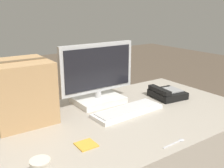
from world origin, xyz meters
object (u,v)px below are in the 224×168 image
object	(u,v)px
keyboard	(128,111)
sticky_note_pad	(86,145)
cardboard_box	(21,91)
monitor	(98,79)
spoon	(177,142)
desk_phone	(167,93)

from	to	relation	value
keyboard	sticky_note_pad	distance (m)	0.43
keyboard	cardboard_box	bearing A→B (deg)	152.01
monitor	spoon	xyz separation A→B (m)	(0.02, -0.66, -0.15)
monitor	spoon	bearing A→B (deg)	-88.26
desk_phone	spoon	distance (m)	0.62
spoon	cardboard_box	distance (m)	0.84
cardboard_box	sticky_note_pad	distance (m)	0.49
monitor	sticky_note_pad	xyz separation A→B (m)	(-0.34, -0.44, -0.15)
sticky_note_pad	cardboard_box	bearing A→B (deg)	108.75
desk_phone	cardboard_box	xyz separation A→B (m)	(-0.92, 0.18, 0.14)
spoon	desk_phone	bearing A→B (deg)	46.49
cardboard_box	sticky_note_pad	bearing A→B (deg)	-71.25
sticky_note_pad	keyboard	bearing A→B (deg)	26.20
desk_phone	spoon	bearing A→B (deg)	-124.83
keyboard	desk_phone	xyz separation A→B (m)	(0.39, 0.06, 0.02)
keyboard	sticky_note_pad	xyz separation A→B (m)	(-0.38, -0.19, -0.01)
spoon	sticky_note_pad	size ratio (longest dim) A/B	1.59
cardboard_box	spoon	bearing A→B (deg)	-52.27
spoon	cardboard_box	bearing A→B (deg)	125.83
keyboard	spoon	bearing A→B (deg)	-96.95
monitor	keyboard	world-z (taller)	monitor
monitor	keyboard	distance (m)	0.29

